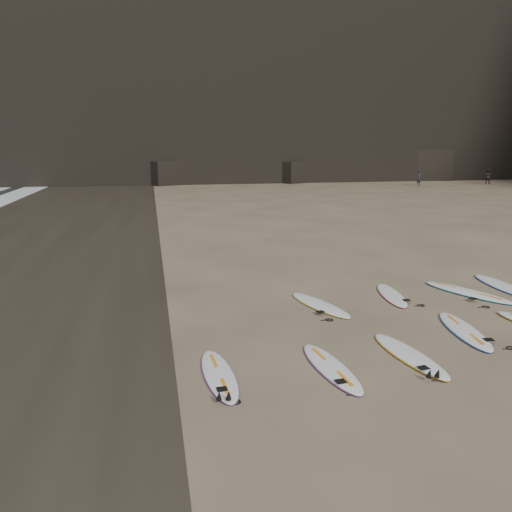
{
  "coord_description": "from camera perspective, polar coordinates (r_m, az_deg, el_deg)",
  "views": [
    {
      "loc": [
        -7.3,
        -9.47,
        4.24
      ],
      "look_at": [
        -4.8,
        2.42,
        1.5
      ],
      "focal_mm": 35.0,
      "sensor_mm": 36.0,
      "label": 1
    }
  ],
  "objects": [
    {
      "name": "ground",
      "position": [
        12.69,
        24.41,
        -8.0
      ],
      "size": [
        240.0,
        240.0,
        0.0
      ],
      "primitive_type": "plane",
      "color": "#897559",
      "rests_on": "ground"
    },
    {
      "name": "surfboard_0",
      "position": [
        9.93,
        8.58,
        -12.45
      ],
      "size": [
        0.78,
        2.39,
        0.08
      ],
      "primitive_type": "ellipsoid",
      "rotation": [
        0.0,
        0.0,
        0.09
      ],
      "color": "white",
      "rests_on": "ground"
    },
    {
      "name": "surfboard_1",
      "position": [
        10.81,
        17.12,
        -10.74
      ],
      "size": [
        0.85,
        2.46,
        0.09
      ],
      "primitive_type": "ellipsoid",
      "rotation": [
        0.0,
        0.0,
        0.11
      ],
      "color": "white",
      "rests_on": "ground"
    },
    {
      "name": "surfboard_2",
      "position": [
        12.56,
        22.7,
        -7.84
      ],
      "size": [
        1.04,
        2.57,
        0.09
      ],
      "primitive_type": "ellipsoid",
      "rotation": [
        0.0,
        0.0,
        -0.18
      ],
      "color": "white",
      "rests_on": "ground"
    },
    {
      "name": "surfboard_5",
      "position": [
        13.48,
        7.31,
        -5.54
      ],
      "size": [
        1.3,
        2.51,
        0.09
      ],
      "primitive_type": "ellipsoid",
      "rotation": [
        0.0,
        0.0,
        0.31
      ],
      "color": "white",
      "rests_on": "ground"
    },
    {
      "name": "surfboard_6",
      "position": [
        14.74,
        15.23,
        -4.3
      ],
      "size": [
        0.98,
        2.38,
        0.08
      ],
      "primitive_type": "ellipsoid",
      "rotation": [
        0.0,
        0.0,
        -0.19
      ],
      "color": "white",
      "rests_on": "ground"
    },
    {
      "name": "surfboard_7",
      "position": [
        15.71,
        23.03,
        -3.81
      ],
      "size": [
        1.73,
        2.79,
        0.1
      ],
      "primitive_type": "ellipsoid",
      "rotation": [
        0.0,
        0.0,
        0.42
      ],
      "color": "white",
      "rests_on": "ground"
    },
    {
      "name": "surfboard_8",
      "position": [
        16.85,
        26.33,
        -3.05
      ],
      "size": [
        0.82,
        2.74,
        0.1
      ],
      "primitive_type": "ellipsoid",
      "rotation": [
        0.0,
        0.0,
        -0.06
      ],
      "color": "white",
      "rests_on": "ground"
    },
    {
      "name": "surfboard_11",
      "position": [
        9.57,
        -4.25,
        -13.35
      ],
      "size": [
        0.67,
        2.31,
        0.08
      ],
      "primitive_type": "ellipsoid",
      "rotation": [
        0.0,
        0.0,
        0.05
      ],
      "color": "white",
      "rests_on": "ground"
    },
    {
      "name": "person_a",
      "position": [
        54.93,
        18.15,
        8.5
      ],
      "size": [
        0.7,
        0.57,
        1.64
      ],
      "primitive_type": "imported",
      "rotation": [
        0.0,
        0.0,
        0.35
      ],
      "color": "black",
      "rests_on": "ground"
    },
    {
      "name": "person_b",
      "position": [
        59.95,
        24.95,
        8.23
      ],
      "size": [
        0.96,
        0.97,
        1.58
      ],
      "primitive_type": "imported",
      "rotation": [
        0.0,
        0.0,
        2.34
      ],
      "color": "black",
      "rests_on": "ground"
    }
  ]
}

